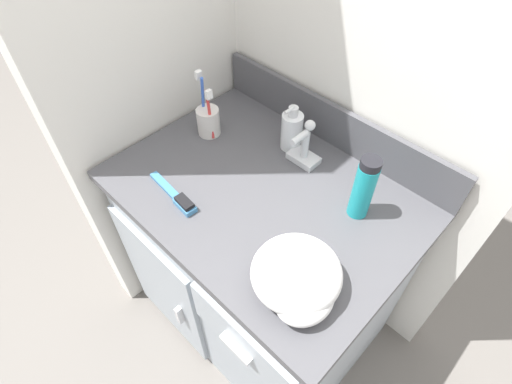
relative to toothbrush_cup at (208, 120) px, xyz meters
name	(u,v)px	position (x,y,z in m)	size (l,w,h in m)	color
ground_plane	(261,310)	(0.29, -0.06, -0.78)	(6.00, 6.00, 0.00)	slate
wall_back	(364,16)	(0.29, 0.29, 0.32)	(1.00, 0.08, 2.20)	silver
wall_left	(136,3)	(-0.17, -0.06, 0.32)	(0.08, 0.68, 2.20)	silver
vanity	(261,261)	(0.29, -0.06, -0.40)	(0.82, 0.61, 0.73)	#9EA8B2
backsplash	(332,124)	(0.29, 0.23, 0.02)	(0.82, 0.02, 0.13)	#4C4C51
sink_faucet	(304,148)	(0.29, 0.11, 0.00)	(0.09, 0.09, 0.14)	silver
toothbrush_cup	(208,120)	(0.00, 0.00, 0.00)	(0.08, 0.07, 0.20)	silver
soap_dispenser	(292,130)	(0.22, 0.13, 0.01)	(0.06, 0.07, 0.15)	white
shaving_cream_can	(364,188)	(0.51, 0.06, 0.04)	(0.05, 0.05, 0.18)	teal
hairbrush	(178,198)	(0.15, -0.24, -0.04)	(0.19, 0.04, 0.03)	teal
hand_towel	(298,278)	(0.54, -0.22, 0.00)	(0.20, 0.20, 0.10)	white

